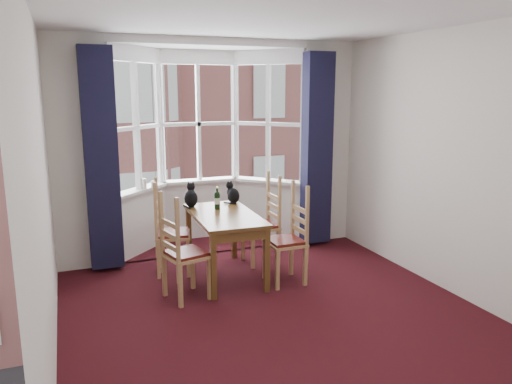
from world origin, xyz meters
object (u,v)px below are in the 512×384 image
dining_table (224,223)px  cat_left (191,197)px  chair_right_near (292,241)px  chair_left_far (165,235)px  cat_right (233,194)px  wine_bottle (217,199)px  chair_left_near (178,257)px  candle_tall (144,184)px  candle_short (153,184)px  chair_right_far (267,226)px

dining_table → cat_left: cat_left is taller
chair_right_near → chair_left_far: bearing=149.1°
cat_right → wine_bottle: cat_right is taller
cat_left → cat_right: bearing=0.5°
cat_left → wine_bottle: bearing=-43.7°
chair_left_near → chair_left_far: size_ratio=1.00×
cat_left → chair_left_near: bearing=-111.6°
candle_tall → wine_bottle: bearing=-55.2°
chair_right_near → candle_short: (-1.26, 1.71, 0.44)m
chair_right_near → candle_short: bearing=126.5°
chair_left_near → candle_short: bearing=88.1°
cat_left → candle_tall: size_ratio=2.31×
chair_left_far → chair_right_far: 1.28m
chair_right_near → candle_tall: bearing=129.4°
candle_short → chair_right_near: bearing=-53.5°
dining_table → wine_bottle: size_ratio=4.87×
dining_table → cat_right: bearing=61.4°
cat_right → candle_tall: cat_right is taller
wine_bottle → candle_short: wine_bottle is taller
candle_short → wine_bottle: bearing=-60.6°
candle_short → cat_right: bearing=-42.3°
chair_left_near → chair_right_near: size_ratio=1.00×
candle_short → dining_table: bearing=-65.3°
candle_short → candle_tall: bearing=-165.6°
chair_right_near → dining_table: bearing=147.9°
chair_left_near → candle_short: (0.06, 1.76, 0.44)m
chair_right_far → wine_bottle: bearing=-175.7°
chair_right_far → cat_left: size_ratio=2.98×
chair_left_far → dining_table: bearing=-29.6°
cat_right → chair_right_far: bearing=-27.7°
chair_left_far → cat_left: (0.36, 0.14, 0.40)m
dining_table → chair_right_far: bearing=24.5°
candle_tall → cat_left: bearing=-59.8°
chair_left_far → cat_right: (0.90, 0.14, 0.39)m
chair_right_far → cat_left: (-0.92, 0.20, 0.40)m
chair_right_far → candle_tall: candle_tall is taller
cat_right → wine_bottle: (-0.28, -0.25, 0.01)m
dining_table → wine_bottle: bearing=92.0°
chair_left_far → cat_left: bearing=21.3°
chair_left_far → chair_right_near: size_ratio=1.00×
dining_table → cat_left: (-0.27, 0.50, 0.22)m
cat_right → candle_tall: (-0.98, 0.76, 0.07)m
wine_bottle → candle_short: 1.19m
chair_left_near → chair_right_near: 1.32m
cat_left → candle_tall: 0.88m
dining_table → wine_bottle: wine_bottle is taller
chair_right_far → dining_table: bearing=-155.5°
wine_bottle → chair_left_near: bearing=-131.7°
dining_table → chair_right_near: chair_right_near is taller
chair_right_near → cat_left: (-0.94, 0.92, 0.40)m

